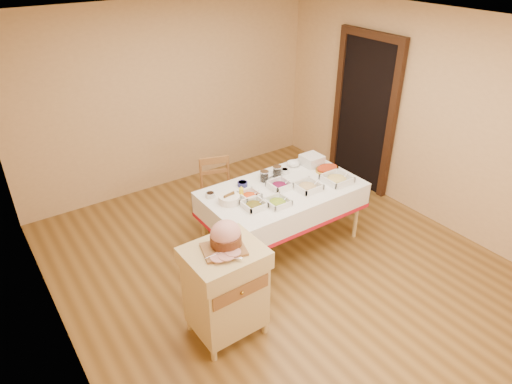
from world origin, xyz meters
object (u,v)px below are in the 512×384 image
mustard_bottle (241,193)px  plate_stack (312,160)px  dining_table (282,200)px  preserve_jar_left (264,177)px  preserve_jar_right (277,172)px  butcher_cart (225,287)px  brass_platter (327,169)px  dining_chair (218,193)px  ham_on_board (225,237)px  bread_basket (229,199)px

mustard_bottle → plate_stack: mustard_bottle is taller
dining_table → plate_stack: (0.66, 0.26, 0.23)m
preserve_jar_left → preserve_jar_right: (0.19, 0.01, 0.00)m
butcher_cart → preserve_jar_left: butcher_cart is taller
dining_table → brass_platter: (0.72, 0.04, 0.18)m
dining_chair → mustard_bottle: (-0.10, -0.70, 0.37)m
dining_table → butcher_cart: butcher_cart is taller
dining_table → ham_on_board: (-1.25, -0.80, 0.46)m
dining_chair → preserve_jar_left: 0.71m
butcher_cart → mustard_bottle: size_ratio=6.02×
butcher_cart → bread_basket: size_ratio=4.07×
dining_chair → bread_basket: bearing=-109.9°
plate_stack → bread_basket: bearing=-172.0°
ham_on_board → mustard_bottle: 1.17m
bread_basket → brass_platter: 1.39m
preserve_jar_right → brass_platter: (0.60, -0.22, -0.04)m
bread_basket → dining_chair: bearing=70.1°
dining_chair → preserve_jar_left: bearing=-56.2°
plate_stack → brass_platter: size_ratio=0.75×
plate_stack → preserve_jar_left: bearing=-179.6°
preserve_jar_left → mustard_bottle: size_ratio=0.82×
dining_table → bread_basket: bread_basket is taller
plate_stack → butcher_cart: bearing=-150.6°
dining_chair → preserve_jar_right: 0.82m
mustard_bottle → butcher_cart: bearing=-130.2°
ham_on_board → dining_chair: bearing=62.3°
brass_platter → ham_on_board: bearing=-156.7°
bread_basket → plate_stack: (1.33, 0.19, 0.02)m
preserve_jar_right → bread_basket: (-0.79, -0.19, -0.02)m
ham_on_board → plate_stack: bearing=29.2°
dining_table → preserve_jar_left: 0.35m
dining_chair → brass_platter: (1.14, -0.73, 0.32)m
mustard_bottle → preserve_jar_right: bearing=16.7°
butcher_cart → ham_on_board: bearing=38.2°
butcher_cart → preserve_jar_left: size_ratio=7.35×
preserve_jar_left → plate_stack: 0.73m
dining_table → preserve_jar_right: size_ratio=13.60×
preserve_jar_left → plate_stack: bearing=0.4°
ham_on_board → brass_platter: (1.97, 0.85, -0.27)m
dining_table → bread_basket: (-0.67, 0.08, 0.21)m
preserve_jar_left → plate_stack: size_ratio=0.54×
ham_on_board → plate_stack: size_ratio=1.60×
plate_stack → dining_chair: bearing=154.7°
butcher_cart → preserve_jar_left: 1.65m
butcher_cart → preserve_jar_right: 1.80m
ham_on_board → preserve_jar_left: ham_on_board is taller
butcher_cart → plate_stack: butcher_cart is taller
butcher_cart → preserve_jar_right: size_ratio=7.06×
preserve_jar_left → brass_platter: 0.82m
mustard_bottle → brass_platter: bearing=-1.5°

